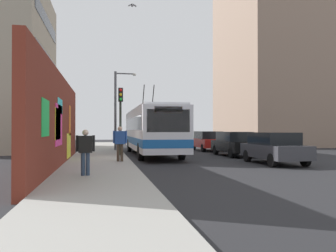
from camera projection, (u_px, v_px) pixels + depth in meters
The scene contains 14 objects.
ground_plane at pixel (128, 160), 19.35m from camera, with size 80.00×80.00×0.00m, color #232326.
sidewalk_slab at pixel (99, 159), 19.05m from camera, with size 48.00×3.20×0.15m, color #9E9B93.
graffiti_wall at pixel (59, 122), 15.40m from camera, with size 15.20×0.32×4.15m.
building_far_left at pixel (7, 69), 28.43m from camera, with size 12.37×6.30×13.43m.
building_far_right at pixel (272, 62), 37.95m from camera, with size 12.70×9.56×18.40m.
city_bus at pixel (151, 129), 23.06m from camera, with size 12.10×2.62×4.89m.
parked_car_dark_gray at pixel (274, 147), 17.19m from camera, with size 4.17×1.88×1.58m.
parked_car_black at pixel (234, 143), 22.36m from camera, with size 4.42×1.77×1.58m.
parked_car_red at pixel (208, 141), 27.88m from camera, with size 4.25×1.90×1.58m.
pedestrian_at_curb at pixel (120, 141), 17.03m from camera, with size 0.23×0.69×1.73m.
pedestrian_near_wall at pixel (85, 149), 11.79m from camera, with size 0.22×0.64×1.57m.
traffic_light at pixel (121, 110), 21.00m from camera, with size 0.49×0.28×4.14m.
street_lamp at pixel (118, 105), 26.53m from camera, with size 0.44×1.69×6.06m.
flying_pigeons at pixel (132, 6), 22.10m from camera, with size 0.32×0.54×0.16m.
Camera 1 is at (-19.44, 1.45, 1.72)m, focal length 36.81 mm.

